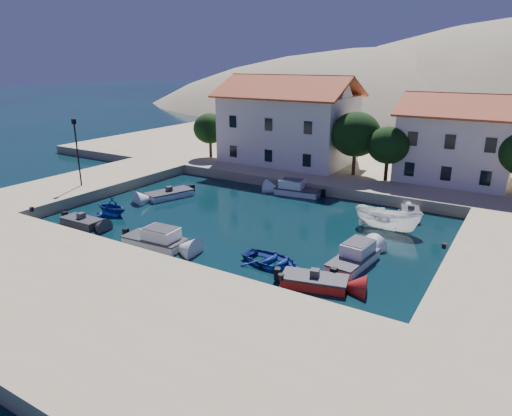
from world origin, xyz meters
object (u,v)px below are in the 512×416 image
at_px(lamppost, 77,146).
at_px(rowboat_south, 272,265).
at_px(boat_east, 387,230).
at_px(building_mid, 457,137).
at_px(cabin_cruiser_south, 155,239).
at_px(cabin_cruiser_east, 353,259).
at_px(building_left, 288,119).

relative_size(lamppost, rowboat_south, 1.51).
relative_size(lamppost, boat_east, 1.23).
bearing_deg(building_mid, boat_east, -97.72).
xyz_separation_m(lamppost, cabin_cruiser_south, (14.60, -5.54, -4.28)).
relative_size(cabin_cruiser_south, boat_east, 0.91).
bearing_deg(cabin_cruiser_south, cabin_cruiser_east, 14.50).
bearing_deg(cabin_cruiser_east, lamppost, 92.82).
bearing_deg(boat_east, cabin_cruiser_south, 131.66).
xyz_separation_m(cabin_cruiser_south, boat_east, (12.87, 11.54, -0.48)).
bearing_deg(boat_east, rowboat_south, 155.89).
relative_size(building_mid, rowboat_south, 2.54).
relative_size(building_left, rowboat_south, 3.56).
distance_m(building_mid, lamppost, 36.21).
bearing_deg(boat_east, cabin_cruiser_east, 179.94).
height_order(lamppost, cabin_cruiser_east, lamppost).
distance_m(building_left, rowboat_south, 27.25).
bearing_deg(rowboat_south, cabin_cruiser_east, -53.52).
relative_size(building_left, building_mid, 1.40).
distance_m(cabin_cruiser_south, rowboat_south, 8.63).
xyz_separation_m(building_left, boat_east, (15.97, -14.00, -5.94)).
relative_size(lamppost, cabin_cruiser_south, 1.35).
bearing_deg(building_mid, cabin_cruiser_south, -119.31).
relative_size(building_left, cabin_cruiser_east, 3.25).
bearing_deg(building_left, building_mid, 3.18).
relative_size(building_mid, boat_east, 2.07).
bearing_deg(lamppost, boat_east, 12.31).
distance_m(lamppost, cabin_cruiser_east, 27.85).
distance_m(cabin_cruiser_east, boat_east, 7.40).
bearing_deg(building_mid, lamppost, -144.55).
bearing_deg(building_left, boat_east, -41.26).
xyz_separation_m(building_mid, cabin_cruiser_south, (-14.90, -26.54, -4.75)).
xyz_separation_m(building_left, rowboat_south, (11.56, -23.95, -5.94)).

